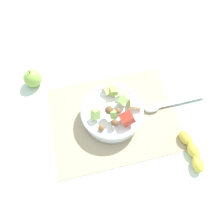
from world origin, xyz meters
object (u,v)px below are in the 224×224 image
Objects in this scene: salad_bowl at (113,113)px; whole_apple at (33,78)px; banana_whole at (192,150)px; serving_spoon at (165,104)px.

whole_apple is at bearing 139.85° from salad_bowl.
whole_apple reaches higher than banana_whole.
banana_whole is (0.02, -0.19, 0.01)m from serving_spoon.
banana_whole is at bearing -82.71° from serving_spoon.
whole_apple is at bearing 140.09° from banana_whole.
serving_spoon is 2.96× the size of whole_apple.
banana_whole is (0.48, -0.40, -0.02)m from whole_apple.
salad_bowl is 0.34m from whole_apple.
banana_whole reaches higher than serving_spoon.
serving_spoon is 0.19m from banana_whole.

